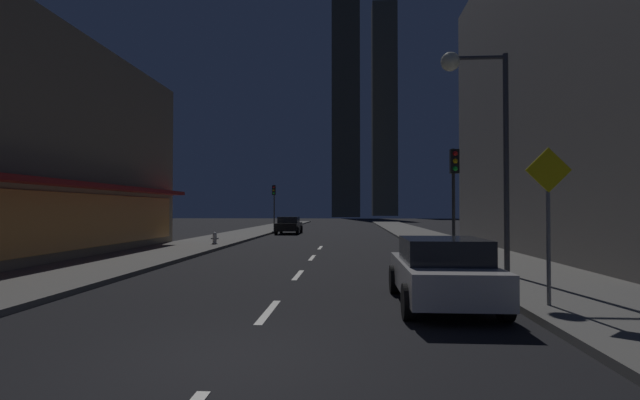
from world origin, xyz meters
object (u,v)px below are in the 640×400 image
(car_parked_far, at_px, (289,225))
(street_lamp_right, at_px, (477,108))
(traffic_light_near_right, at_px, (454,179))
(pedestrian_crossing_sign, at_px, (548,212))
(traffic_light_far_left, at_px, (274,197))
(fire_hydrant_far_left, at_px, (215,238))
(car_parked_near, at_px, (442,271))

(car_parked_far, relative_size, street_lamp_right, 0.64)
(traffic_light_near_right, xyz_separation_m, pedestrian_crossing_sign, (0.10, -8.02, -1.18))
(traffic_light_near_right, distance_m, traffic_light_far_left, 27.41)
(car_parked_far, xyz_separation_m, fire_hydrant_far_left, (-2.30, -13.73, -0.29))
(car_parked_near, bearing_deg, car_parked_far, 103.98)
(pedestrian_crossing_sign, bearing_deg, car_parked_far, 107.34)
(traffic_light_near_right, xyz_separation_m, street_lamp_right, (-0.12, -3.69, 1.87))
(car_parked_far, xyz_separation_m, pedestrian_crossing_sign, (9.20, -29.47, 1.28))
(street_lamp_right, relative_size, pedestrian_crossing_sign, 2.09)
(car_parked_near, xyz_separation_m, street_lamp_right, (1.78, 3.78, 4.33))
(car_parked_near, bearing_deg, traffic_light_near_right, 75.73)
(car_parked_near, relative_size, car_parked_far, 1.00)
(fire_hydrant_far_left, relative_size, street_lamp_right, 0.10)
(fire_hydrant_far_left, bearing_deg, traffic_light_near_right, -34.10)
(car_parked_near, height_order, traffic_light_far_left, traffic_light_far_left)
(pedestrian_crossing_sign, bearing_deg, fire_hydrant_far_left, 126.15)
(traffic_light_near_right, height_order, street_lamp_right, street_lamp_right)
(car_parked_near, xyz_separation_m, pedestrian_crossing_sign, (2.00, -0.56, 1.28))
(car_parked_near, height_order, car_parked_far, same)
(traffic_light_near_right, relative_size, traffic_light_far_left, 1.00)
(traffic_light_far_left, distance_m, street_lamp_right, 30.83)
(traffic_light_far_left, bearing_deg, car_parked_far, -62.54)
(fire_hydrant_far_left, distance_m, pedestrian_crossing_sign, 19.56)
(car_parked_near, relative_size, fire_hydrant_far_left, 6.48)
(traffic_light_far_left, bearing_deg, traffic_light_near_right, -66.34)
(car_parked_far, distance_m, traffic_light_near_right, 23.43)
(car_parked_near, xyz_separation_m, traffic_light_far_left, (-9.10, 32.57, 2.45))
(car_parked_near, xyz_separation_m, car_parked_far, (-7.20, 28.92, 0.00))
(traffic_light_near_right, bearing_deg, traffic_light_far_left, 113.66)
(car_parked_near, height_order, fire_hydrant_far_left, car_parked_near)
(traffic_light_far_left, relative_size, street_lamp_right, 0.64)
(traffic_light_near_right, xyz_separation_m, traffic_light_far_left, (-11.00, 25.10, 0.00))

